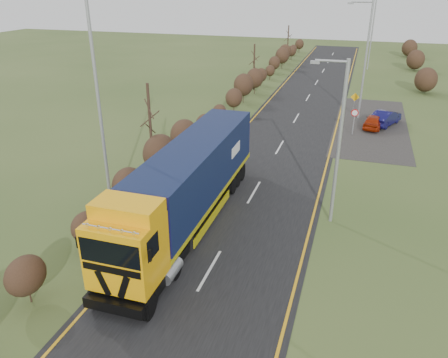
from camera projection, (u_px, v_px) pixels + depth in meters
name	position (u px, v px, depth m)	size (l,w,h in m)	color
ground	(235.00, 225.00, 22.34)	(160.00, 160.00, 0.00)	#384E21
road	(274.00, 157.00, 31.02)	(8.00, 120.00, 0.02)	black
layby	(371.00, 125.00, 37.92)	(6.00, 18.00, 0.02)	#2A2725
lane_markings	(273.00, 158.00, 30.74)	(7.52, 116.00, 0.01)	gold
hedgerow	(184.00, 136.00, 30.16)	(2.24, 102.04, 6.05)	#312016
lorry	(188.00, 183.00, 21.45)	(2.92, 15.02, 4.19)	black
car_red_hatchback	(374.00, 121.00, 36.82)	(1.38, 3.44, 1.17)	#9A2107
car_blue_sedan	(385.00, 118.00, 37.58)	(1.38, 3.96, 1.31)	#0C0B3D
streetlight_near	(338.00, 138.00, 20.93)	(1.77, 0.18, 8.27)	#999D9F
streetlight_mid	(364.00, 56.00, 37.53)	(2.11, 0.20, 9.98)	#999D9F
streetlight_far	(372.00, 27.00, 59.22)	(2.18, 0.21, 10.29)	#999D9F
left_pole	(100.00, 111.00, 21.00)	(0.16, 0.16, 11.45)	#999D9F
speed_sign	(354.00, 117.00, 34.91)	(0.58, 0.10, 2.11)	#999D9F
warning_board	(354.00, 101.00, 40.31)	(0.78, 0.11, 2.04)	#999D9F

